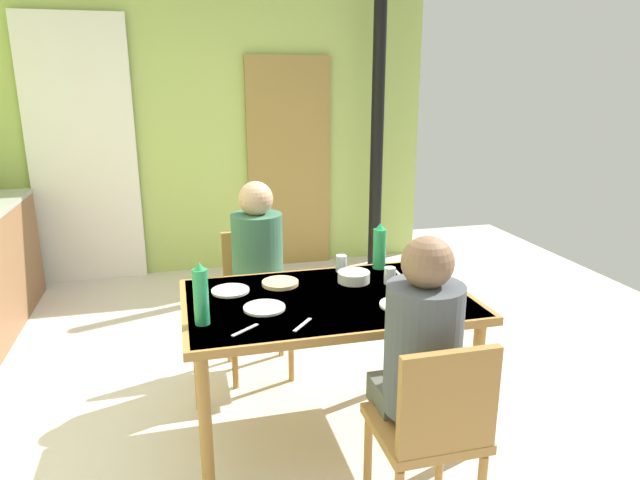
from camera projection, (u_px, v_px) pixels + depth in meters
ground_plane at (241, 427)px, 2.98m from camera, size 7.20×7.20×0.00m
wall_back at (200, 124)px, 5.19m from camera, size 4.30×0.10×2.77m
door_wooden at (289, 164)px, 5.41m from camera, size 0.80×0.05×2.00m
stove_pipe_column at (377, 124)px, 5.25m from camera, size 0.12×0.12×2.77m
curtain_panel at (83, 153)px, 4.91m from camera, size 0.90×0.03×2.33m
dining_table at (328, 311)px, 2.78m from camera, size 1.40×0.87×0.75m
chair_near_diner at (433, 427)px, 2.14m from camera, size 0.40×0.40×0.87m
chair_far_diner at (256, 293)px, 3.50m from camera, size 0.40×0.40×0.87m
person_near_diner at (421, 344)px, 2.19m from camera, size 0.30×0.37×0.77m
person_far_diner at (258, 256)px, 3.30m from camera, size 0.30×0.37×0.77m
water_bottle_green_near at (201, 295)px, 2.42m from camera, size 0.07×0.07×0.29m
water_bottle_green_far at (379, 247)px, 3.15m from camera, size 0.07×0.07×0.26m
serving_bowl_center at (354, 277)px, 2.96m from camera, size 0.17×0.17×0.05m
dinner_plate_near_left at (402, 305)px, 2.65m from camera, size 0.21×0.21×0.01m
dinner_plate_near_right at (230, 291)px, 2.83m from camera, size 0.19×0.19×0.01m
dinner_plate_far_center at (264, 308)px, 2.61m from camera, size 0.20×0.20×0.01m
drinking_glass_by_near_diner at (341, 264)px, 3.12m from camera, size 0.06×0.06×0.09m
drinking_glass_by_far_diner at (390, 276)px, 2.93m from camera, size 0.06×0.06×0.09m
bread_plate_sliced at (280, 283)px, 2.92m from camera, size 0.19×0.19×0.02m
cutlery_knife_near at (399, 274)px, 3.08m from camera, size 0.03×0.15×0.00m
cutlery_fork_near at (303, 325)px, 2.44m from camera, size 0.11×0.12×0.00m
cutlery_knife_far at (246, 330)px, 2.39m from camera, size 0.13×0.10×0.00m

